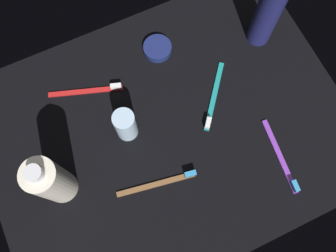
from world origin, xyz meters
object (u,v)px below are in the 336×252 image
object	(u,v)px
deodorant_stick	(126,125)
toothbrush_teal	(213,99)
toothbrush_purple	(282,160)
toothbrush_red	(90,90)
cream_tin_left	(157,49)
bodywash_bottle	(51,181)
toothbrush_brown	(161,183)
lotion_bottle	(267,14)

from	to	relation	value
deodorant_stick	toothbrush_teal	xyz separation A→B (cm)	(-21.69, 1.56, -4.30)
toothbrush_purple	toothbrush_red	bearing A→B (deg)	-45.93
toothbrush_red	cream_tin_left	world-z (taller)	toothbrush_red
bodywash_bottle	toothbrush_purple	distance (cm)	50.63
toothbrush_brown	deodorant_stick	bearing A→B (deg)	-82.39
cream_tin_left	toothbrush_purple	bearing A→B (deg)	110.38
deodorant_stick	toothbrush_purple	bearing A→B (deg)	143.80
cream_tin_left	toothbrush_brown	bearing A→B (deg)	66.70
lotion_bottle	deodorant_stick	bearing A→B (deg)	13.09
deodorant_stick	toothbrush_purple	distance (cm)	36.36
toothbrush_red	toothbrush_teal	bearing A→B (deg)	150.41
toothbrush_teal	cream_tin_left	world-z (taller)	toothbrush_teal
deodorant_stick	toothbrush_purple	xyz separation A→B (cm)	(-29.14, 21.32, -4.30)
toothbrush_purple	cream_tin_left	xyz separation A→B (cm)	(14.00, -37.68, 0.37)
toothbrush_brown	toothbrush_purple	size ratio (longest dim) A/B	1.00
lotion_bottle	deodorant_stick	distance (cm)	41.25
deodorant_stick	toothbrush_red	xyz separation A→B (cm)	(4.24, -13.16, -4.30)
deodorant_stick	toothbrush_red	distance (cm)	14.48
deodorant_stick	cream_tin_left	xyz separation A→B (cm)	(-15.14, -16.35, -3.94)
toothbrush_red	cream_tin_left	size ratio (longest dim) A/B	2.46
lotion_bottle	toothbrush_red	world-z (taller)	lotion_bottle
toothbrush_teal	toothbrush_brown	xyz separation A→B (cm)	(19.77, 12.79, 0.00)
bodywash_bottle	toothbrush_brown	distance (cm)	23.47
lotion_bottle	bodywash_bottle	xyz separation A→B (cm)	(58.27, 15.15, -0.87)
toothbrush_teal	toothbrush_brown	distance (cm)	23.54
bodywash_bottle	lotion_bottle	bearing A→B (deg)	-165.43
deodorant_stick	toothbrush_red	size ratio (longest dim) A/B	0.56
lotion_bottle	toothbrush_purple	xyz separation A→B (cm)	(10.77, 30.60, -9.11)
deodorant_stick	toothbrush_brown	xyz separation A→B (cm)	(-1.92, 14.34, -4.30)
bodywash_bottle	toothbrush_red	xyz separation A→B (cm)	(-14.12, -19.03, -8.25)
bodywash_bottle	toothbrush_red	distance (cm)	25.09
bodywash_bottle	toothbrush_brown	size ratio (longest dim) A/B	1.08
deodorant_stick	toothbrush_teal	distance (cm)	22.16
bodywash_bottle	deodorant_stick	xyz separation A→B (cm)	(-18.36, -5.87, -3.95)
bodywash_bottle	toothbrush_teal	world-z (taller)	bodywash_bottle
toothbrush_teal	cream_tin_left	size ratio (longest dim) A/B	2.08
deodorant_stick	cream_tin_left	distance (cm)	22.63
lotion_bottle	toothbrush_brown	world-z (taller)	lotion_bottle
toothbrush_purple	cream_tin_left	world-z (taller)	toothbrush_purple
bodywash_bottle	deodorant_stick	world-z (taller)	bodywash_bottle
toothbrush_red	toothbrush_purple	xyz separation A→B (cm)	(-33.38, 34.49, 0.00)
toothbrush_teal	toothbrush_red	bearing A→B (deg)	-29.59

